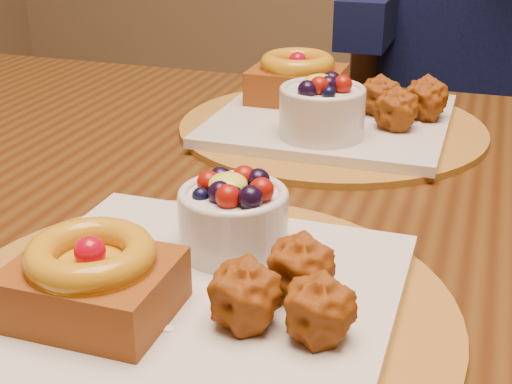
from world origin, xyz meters
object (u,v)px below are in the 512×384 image
(place_setting_near, at_px, (192,286))
(chair_far, at_px, (446,168))
(place_setting_far, at_px, (329,110))
(dining_table, at_px, (280,267))

(place_setting_near, xyz_separation_m, chair_far, (0.12, 1.09, -0.31))
(place_setting_near, distance_m, place_setting_far, 0.43)
(place_setting_near, distance_m, chair_far, 1.14)
(place_setting_near, relative_size, chair_far, 0.45)
(place_setting_far, relative_size, chair_far, 0.45)
(place_setting_near, height_order, chair_far, chair_far)
(dining_table, height_order, place_setting_near, place_setting_near)
(place_setting_far, height_order, chair_far, same)
(dining_table, relative_size, place_setting_far, 4.21)
(place_setting_near, xyz_separation_m, place_setting_far, (-0.00, 0.43, 0.00))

